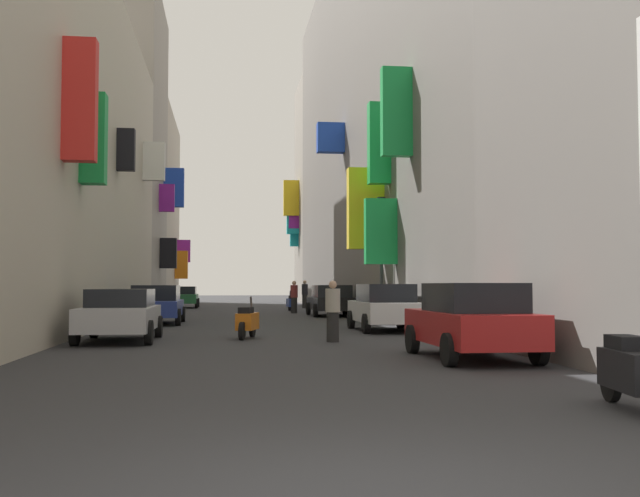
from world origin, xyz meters
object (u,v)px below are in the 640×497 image
at_px(parked_car_green, 184,296).
at_px(parked_car_silver, 120,313).
at_px(parked_car_blue, 156,303).
at_px(pedestrian_crossing, 294,297).
at_px(scooter_orange, 247,321).
at_px(scooter_black, 633,371).
at_px(parked_car_white, 385,306).
at_px(parked_car_red, 471,319).
at_px(traffic_light_near_corner, 381,238).
at_px(parked_car_black, 331,300).
at_px(pedestrian_near_left, 333,312).
at_px(scooter_blue, 292,303).
at_px(pedestrian_near_right, 305,294).

relative_size(parked_car_green, parked_car_silver, 0.99).
relative_size(parked_car_green, parked_car_blue, 0.91).
height_order(parked_car_blue, pedestrian_crossing, pedestrian_crossing).
distance_m(scooter_orange, scooter_black, 12.81).
xyz_separation_m(parked_car_white, scooter_orange, (-4.39, -2.78, -0.31)).
bearing_deg(scooter_orange, parked_car_red, -55.80).
bearing_deg(parked_car_white, traffic_light_near_corner, 79.52).
bearing_deg(parked_car_red, scooter_black, -91.10).
xyz_separation_m(parked_car_black, traffic_light_near_corner, (0.72, -7.96, 2.38)).
relative_size(parked_car_blue, pedestrian_near_left, 2.79).
bearing_deg(parked_car_black, traffic_light_near_corner, -84.87).
bearing_deg(parked_car_blue, parked_car_green, 90.18).
height_order(scooter_black, pedestrian_crossing, pedestrian_crossing).
relative_size(parked_car_silver, scooter_black, 2.11).
bearing_deg(parked_car_blue, parked_car_silver, -90.71).
distance_m(pedestrian_near_left, traffic_light_near_corner, 8.57).
relative_size(parked_car_white, scooter_blue, 2.19).
bearing_deg(parked_car_black, scooter_orange, -106.90).
relative_size(parked_car_red, traffic_light_near_corner, 0.85).
height_order(parked_car_blue, parked_car_white, parked_car_white).
height_order(parked_car_silver, parked_car_white, parked_car_white).
relative_size(parked_car_black, pedestrian_crossing, 2.65).
distance_m(parked_car_silver, parked_car_white, 8.36).
distance_m(scooter_orange, pedestrian_crossing, 18.02).
distance_m(parked_car_black, scooter_black, 26.34).
distance_m(parked_car_green, scooter_orange, 28.19).
bearing_deg(pedestrian_near_right, parked_car_green, 164.98).
distance_m(parked_car_green, parked_car_blue, 19.82).
xyz_separation_m(parked_car_green, pedestrian_near_right, (7.56, -2.03, 0.15)).
xyz_separation_m(parked_car_white, scooter_black, (-0.33, -14.92, -0.31)).
bearing_deg(scooter_black, scooter_orange, 108.49).
bearing_deg(pedestrian_crossing, parked_car_black, -68.60).
bearing_deg(traffic_light_near_corner, pedestrian_near_left, -110.65).
xyz_separation_m(parked_car_silver, pedestrian_crossing, (6.19, 18.32, 0.11)).
relative_size(parked_car_green, pedestrian_near_left, 2.53).
bearing_deg(scooter_blue, parked_car_red, -87.67).
distance_m(pedestrian_near_left, pedestrian_near_right, 27.54).
bearing_deg(parked_car_silver, scooter_blue, 73.61).
xyz_separation_m(parked_car_white, pedestrian_near_left, (-2.27, -4.26, 0.00)).
xyz_separation_m(pedestrian_crossing, pedestrian_near_right, (1.42, 8.19, 0.04)).
xyz_separation_m(parked_car_red, scooter_orange, (-4.18, 6.15, -0.31)).
distance_m(parked_car_green, parked_car_black, 15.73).
height_order(parked_car_blue, scooter_black, parked_car_blue).
bearing_deg(scooter_black, pedestrian_near_right, 89.59).
relative_size(parked_car_red, scooter_blue, 2.16).
height_order(parked_car_black, pedestrian_crossing, pedestrian_crossing).
xyz_separation_m(scooter_blue, traffic_light_near_corner, (1.96, -14.80, 2.68)).
bearing_deg(parked_car_red, pedestrian_crossing, 93.03).
height_order(scooter_orange, traffic_light_near_corner, traffic_light_near_corner).
xyz_separation_m(scooter_black, pedestrian_near_left, (-1.94, 10.67, 0.31)).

